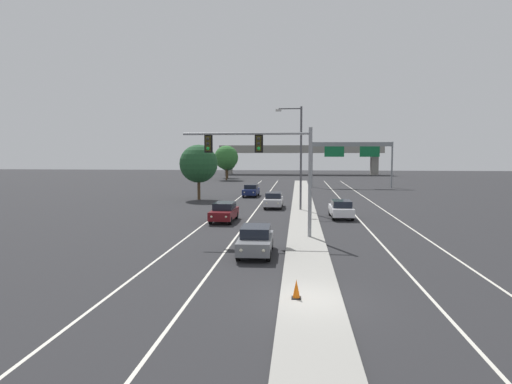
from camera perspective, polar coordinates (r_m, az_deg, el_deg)
The scene contains 19 objects.
ground_plane at distance 17.63m, azimuth 7.05°, elevation -13.83°, with size 260.00×260.00×0.00m, color #28282B.
median_island at distance 35.13m, azimuth 6.24°, elevation -4.19°, with size 2.40×110.00×0.15m, color #9E9B93.
lane_stripe_oncoming_center at distance 42.27m, azimuth -0.28°, elevation -2.70°, with size 0.14×100.00×0.01m, color silver.
lane_stripe_receding_center at distance 42.38m, azimuth 12.48°, elevation -2.80°, with size 0.14×100.00×0.01m, color silver.
edge_stripe_left at distance 42.72m, azimuth -4.70°, elevation -2.63°, with size 0.14×100.00×0.01m, color silver.
edge_stripe_right at distance 42.92m, azimuth 16.86°, elevation -2.80°, with size 0.14×100.00×0.01m, color silver.
overhead_signal_mast at distance 29.45m, azimuth 1.61°, elevation 4.40°, with size 8.58×0.44×7.20m.
street_lamp_median at distance 43.58m, azimuth 5.49°, elevation 5.15°, with size 2.58×0.28×10.00m.
car_oncoming_grey at distance 25.07m, azimuth -0.04°, elevation -6.16°, with size 1.88×4.49×1.58m.
car_oncoming_darkred at distance 37.02m, azimuth -4.10°, elevation -2.54°, with size 1.91×4.50×1.58m.
car_oncoming_silver at distance 46.26m, azimuth 2.27°, elevation -1.01°, with size 1.83×4.47×1.58m.
car_oncoming_navy at distance 58.24m, azimuth -0.63°, elevation 0.23°, with size 1.90×4.50×1.58m.
car_receding_white at distance 39.57m, azimuth 10.84°, elevation -2.13°, with size 1.89×4.50×1.58m.
traffic_cone_median_nose at distance 17.41m, azimuth 5.19°, elevation -12.29°, with size 0.36×0.36×0.74m.
highway_sign_gantry at distance 75.00m, azimuth 12.17°, elevation 5.28°, with size 13.28×0.42×7.50m.
overpass_bridge at distance 118.37m, azimuth 5.72°, elevation 5.05°, with size 42.40×6.40×7.65m.
tree_far_left_b at distance 54.60m, azimuth -7.36°, elevation 3.60°, with size 4.62×4.62×6.69m.
tree_far_left_a at distance 100.70m, azimuth -3.69°, elevation 3.84°, with size 3.84×3.84×5.56m.
tree_far_left_c at distance 93.58m, azimuth -3.82°, elevation 4.43°, with size 5.00×5.00×7.24m.
Camera 1 is at (-0.52, -16.68, 5.68)m, focal length 31.24 mm.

